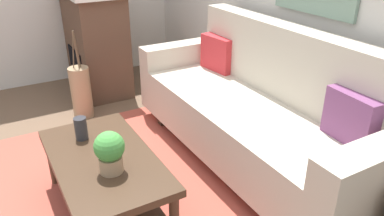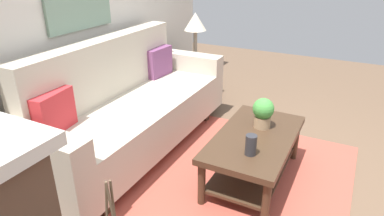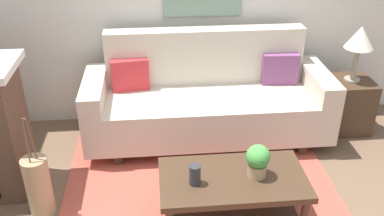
{
  "view_description": "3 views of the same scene",
  "coord_description": "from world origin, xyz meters",
  "px_view_note": "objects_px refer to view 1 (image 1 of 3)",
  "views": [
    {
      "loc": [
        2.21,
        -0.28,
        1.74
      ],
      "look_at": [
        0.23,
        0.85,
        0.64
      ],
      "focal_mm": 35.16,
      "sensor_mm": 36.0,
      "label": 1
    },
    {
      "loc": [
        -2.21,
        -0.43,
        1.78
      ],
      "look_at": [
        0.26,
        0.83,
        0.53
      ],
      "focal_mm": 31.8,
      "sensor_mm": 36.0,
      "label": 2
    },
    {
      "loc": [
        -0.35,
        -2.29,
        2.42
      ],
      "look_at": [
        -0.05,
        0.92,
        0.64
      ],
      "focal_mm": 40.07,
      "sensor_mm": 36.0,
      "label": 3
    }
  ],
  "objects_px": {
    "throw_pillow_crimson": "(218,53)",
    "tabletop_vase": "(81,128)",
    "couch": "(256,111)",
    "coffee_table": "(105,172)",
    "floor_vase": "(81,93)",
    "potted_plant_tabletop": "(110,151)",
    "throw_pillow_plum": "(351,118)",
    "fireplace": "(96,41)"
  },
  "relations": [
    {
      "from": "couch",
      "to": "coffee_table",
      "type": "height_order",
      "value": "couch"
    },
    {
      "from": "couch",
      "to": "tabletop_vase",
      "type": "bearing_deg",
      "value": -101.17
    },
    {
      "from": "throw_pillow_plum",
      "to": "floor_vase",
      "type": "relative_size",
      "value": 0.69
    },
    {
      "from": "couch",
      "to": "potted_plant_tabletop",
      "type": "xyz_separation_m",
      "value": [
        0.21,
        -1.25,
        0.14
      ]
    },
    {
      "from": "potted_plant_tabletop",
      "to": "coffee_table",
      "type": "bearing_deg",
      "value": 179.7
    },
    {
      "from": "throw_pillow_plum",
      "to": "potted_plant_tabletop",
      "type": "distance_m",
      "value": 1.48
    },
    {
      "from": "fireplace",
      "to": "floor_vase",
      "type": "relative_size",
      "value": 2.23
    },
    {
      "from": "throw_pillow_plum",
      "to": "tabletop_vase",
      "type": "relative_size",
      "value": 2.27
    },
    {
      "from": "tabletop_vase",
      "to": "throw_pillow_plum",
      "type": "bearing_deg",
      "value": 54.68
    },
    {
      "from": "throw_pillow_crimson",
      "to": "potted_plant_tabletop",
      "type": "xyz_separation_m",
      "value": [
        0.96,
        -1.37,
        -0.11
      ]
    },
    {
      "from": "coffee_table",
      "to": "throw_pillow_crimson",
      "type": "bearing_deg",
      "value": 119.88
    },
    {
      "from": "potted_plant_tabletop",
      "to": "fireplace",
      "type": "xyz_separation_m",
      "value": [
        -2.28,
        0.6,
        0.02
      ]
    },
    {
      "from": "couch",
      "to": "tabletop_vase",
      "type": "distance_m",
      "value": 1.33
    },
    {
      "from": "fireplace",
      "to": "throw_pillow_plum",
      "type": "bearing_deg",
      "value": 15.21
    },
    {
      "from": "throw_pillow_crimson",
      "to": "tabletop_vase",
      "type": "distance_m",
      "value": 1.52
    },
    {
      "from": "couch",
      "to": "floor_vase",
      "type": "bearing_deg",
      "value": -145.2
    },
    {
      "from": "couch",
      "to": "throw_pillow_crimson",
      "type": "relative_size",
      "value": 6.61
    },
    {
      "from": "floor_vase",
      "to": "tabletop_vase",
      "type": "bearing_deg",
      "value": -13.42
    },
    {
      "from": "couch",
      "to": "floor_vase",
      "type": "distance_m",
      "value": 1.78
    },
    {
      "from": "throw_pillow_plum",
      "to": "tabletop_vase",
      "type": "distance_m",
      "value": 1.75
    },
    {
      "from": "tabletop_vase",
      "to": "fireplace",
      "type": "xyz_separation_m",
      "value": [
        -1.82,
        0.66,
        0.08
      ]
    },
    {
      "from": "coffee_table",
      "to": "floor_vase",
      "type": "height_order",
      "value": "floor_vase"
    },
    {
      "from": "couch",
      "to": "fireplace",
      "type": "distance_m",
      "value": 2.18
    },
    {
      "from": "throw_pillow_crimson",
      "to": "coffee_table",
      "type": "xyz_separation_m",
      "value": [
        0.79,
        -1.37,
        -0.37
      ]
    },
    {
      "from": "tabletop_vase",
      "to": "potted_plant_tabletop",
      "type": "height_order",
      "value": "potted_plant_tabletop"
    },
    {
      "from": "throw_pillow_crimson",
      "to": "floor_vase",
      "type": "relative_size",
      "value": 0.69
    },
    {
      "from": "throw_pillow_crimson",
      "to": "throw_pillow_plum",
      "type": "height_order",
      "value": "same"
    },
    {
      "from": "coffee_table",
      "to": "floor_vase",
      "type": "distance_m",
      "value": 1.51
    },
    {
      "from": "tabletop_vase",
      "to": "throw_pillow_crimson",
      "type": "bearing_deg",
      "value": 109.21
    },
    {
      "from": "couch",
      "to": "fireplace",
      "type": "bearing_deg",
      "value": -162.76
    },
    {
      "from": "throw_pillow_plum",
      "to": "tabletop_vase",
      "type": "xyz_separation_m",
      "value": [
        -1.01,
        -1.42,
        -0.17
      ]
    },
    {
      "from": "throw_pillow_crimson",
      "to": "fireplace",
      "type": "xyz_separation_m",
      "value": [
        -1.32,
        -0.77,
        -0.09
      ]
    },
    {
      "from": "throw_pillow_crimson",
      "to": "tabletop_vase",
      "type": "bearing_deg",
      "value": -70.79
    },
    {
      "from": "tabletop_vase",
      "to": "floor_vase",
      "type": "distance_m",
      "value": 1.26
    },
    {
      "from": "throw_pillow_crimson",
      "to": "tabletop_vase",
      "type": "height_order",
      "value": "throw_pillow_crimson"
    },
    {
      "from": "throw_pillow_plum",
      "to": "floor_vase",
      "type": "xyz_separation_m",
      "value": [
        -2.21,
        -1.14,
        -0.42
      ]
    },
    {
      "from": "potted_plant_tabletop",
      "to": "fireplace",
      "type": "height_order",
      "value": "fireplace"
    },
    {
      "from": "floor_vase",
      "to": "throw_pillow_plum",
      "type": "bearing_deg",
      "value": 27.24
    },
    {
      "from": "couch",
      "to": "throw_pillow_crimson",
      "type": "distance_m",
      "value": 0.8
    },
    {
      "from": "couch",
      "to": "fireplace",
      "type": "relative_size",
      "value": 2.05
    },
    {
      "from": "coffee_table",
      "to": "potted_plant_tabletop",
      "type": "relative_size",
      "value": 4.2
    },
    {
      "from": "throw_pillow_plum",
      "to": "couch",
      "type": "bearing_deg",
      "value": -170.59
    }
  ]
}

